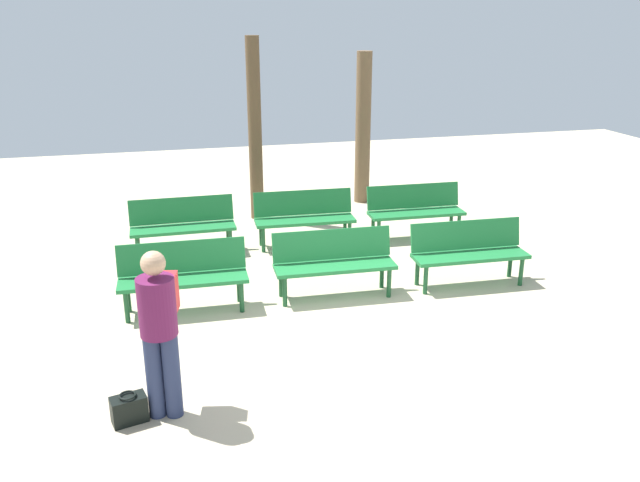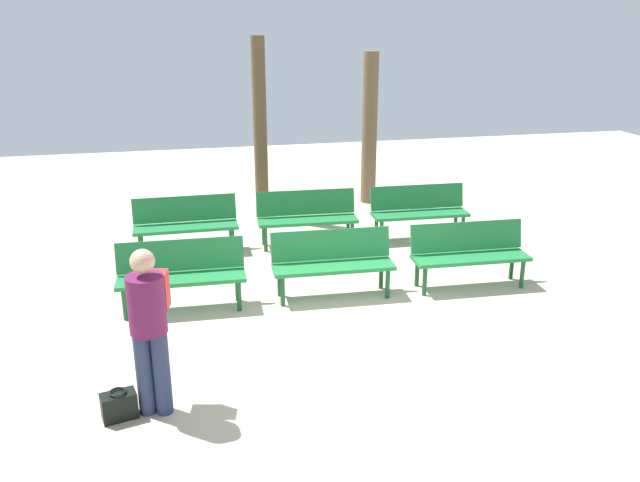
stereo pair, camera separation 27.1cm
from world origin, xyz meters
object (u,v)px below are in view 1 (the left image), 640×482
bench_r1_c0 (183,223)px  bench_r0_c1 (334,259)px  bench_r1_c1 (304,215)px  tree_1 (363,129)px  bench_r1_c2 (415,208)px  tree_0 (255,130)px  visitor_with_backpack (159,324)px  bench_r0_c2 (469,249)px  bench_r0_c0 (183,273)px  handbag (129,409)px

bench_r1_c0 → bench_r0_c1: bearing=-48.6°
bench_r1_c1 → tree_1: tree_1 is taller
bench_r1_c2 → tree_0: bearing=146.3°
bench_r1_c1 → tree_0: (-0.51, 1.64, 1.11)m
bench_r1_c0 → visitor_with_backpack: (-0.41, -4.37, 0.43)m
bench_r1_c2 → bench_r0_c2: bearing=-89.4°
bench_r1_c2 → visitor_with_backpack: size_ratio=0.98×
bench_r0_c0 → visitor_with_backpack: (-0.30, -2.28, 0.43)m
bench_r1_c0 → tree_0: bearing=48.3°
bench_r0_c0 → handbag: bearing=-103.6°
tree_0 → handbag: bearing=-109.8°
bench_r0_c0 → visitor_with_backpack: 2.34m
tree_1 → visitor_with_backpack: bearing=-121.7°
tree_1 → handbag: 8.02m
bench_r1_c2 → tree_0: size_ratio=0.50×
tree_0 → tree_1: 2.28m
bench_r0_c0 → tree_0: tree_0 is taller
bench_r1_c2 → handbag: bench_r1_c2 is taller
bench_r1_c1 → visitor_with_backpack: visitor_with_backpack is taller
bench_r0_c0 → tree_0: 4.13m
bench_r1_c0 → tree_0: 2.40m
bench_r0_c2 → bench_r1_c2: bearing=90.8°
bench_r0_c0 → bench_r0_c1: size_ratio=1.00×
bench_r0_c0 → bench_r1_c1: (2.03, 2.03, 0.00)m
bench_r1_c2 → bench_r1_c0: bearing=-180.0°
bench_r1_c0 → bench_r0_c2: bearing=-30.1°
bench_r1_c0 → handbag: bench_r1_c0 is taller
tree_1 → handbag: tree_1 is taller
bench_r0_c1 → bench_r1_c2: 2.78m
bench_r1_c0 → bench_r1_c2: same height
bench_r0_c0 → visitor_with_backpack: visitor_with_backpack is taller
handbag → bench_r0_c0: bearing=74.7°
bench_r0_c1 → bench_r0_c0: bearing=-178.4°
tree_0 → bench_r0_c1: bearing=-83.3°
bench_r0_c1 → bench_r1_c1: same height
bench_r1_c0 → bench_r1_c2: 3.81m
bench_r0_c1 → bench_r1_c0: bearing=133.5°
tree_0 → visitor_with_backpack: tree_0 is taller
bench_r0_c0 → visitor_with_backpack: size_ratio=0.98×
tree_1 → bench_r1_c2: bearing=-85.1°
bench_r0_c2 → tree_0: bearing=124.0°
bench_r0_c1 → bench_r0_c2: bearing=-0.2°
handbag → bench_r1_c2: bearing=43.3°
tree_1 → handbag: size_ratio=8.21×
bench_r0_c2 → bench_r1_c2: same height
bench_r0_c2 → handbag: size_ratio=4.57×
handbag → bench_r1_c1: bearing=58.5°
bench_r1_c1 → tree_1: bearing=55.6°
bench_r1_c2 → tree_0: (-2.39, 1.72, 1.11)m
bench_r0_c0 → bench_r1_c2: same height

